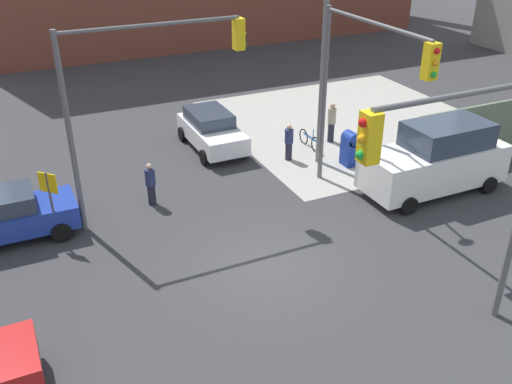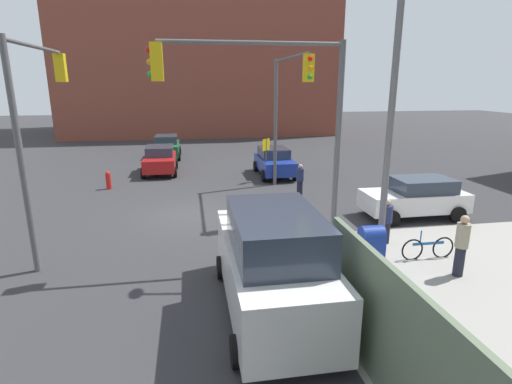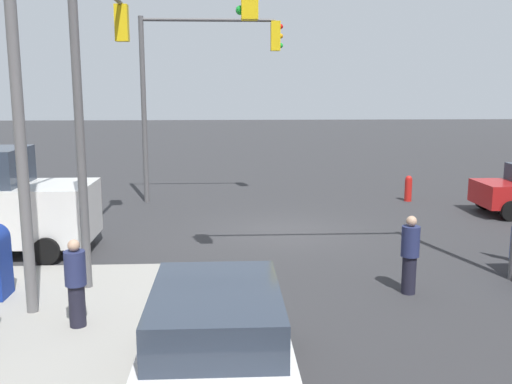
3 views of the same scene
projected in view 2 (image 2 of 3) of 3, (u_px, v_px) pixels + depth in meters
ground_plane at (192, 215)px, 16.66m from camera, size 120.00×120.00×0.00m
building_brick_west at (199, 52)px, 45.08m from camera, size 16.00×28.00×17.52m
traffic_signal_nw_corner at (286, 98)px, 18.24m from camera, size 6.00×0.36×6.50m
traffic_signal_se_corner at (39, 107)px, 12.25m from camera, size 4.99×0.36×6.50m
traffic_signal_ne_corner at (269, 107)px, 11.54m from camera, size 0.36×5.61×6.50m
street_lamp_corner at (379, 105)px, 11.40m from camera, size 0.72×2.66×8.00m
warning_sign_two_way at (266, 152)px, 22.04m from camera, size 0.48×0.48×2.40m
mailbox_blue at (371, 248)px, 11.36m from camera, size 0.56×0.64×1.43m
fire_hydrant at (108, 180)px, 20.63m from camera, size 0.26×0.26×0.94m
hatchback_white at (416, 197)px, 16.20m from camera, size 2.02×4.11×1.62m
sedan_green at (167, 146)px, 29.37m from camera, size 3.91×2.02×1.62m
sedan_red at (160, 159)px, 24.29m from camera, size 3.82×2.02×1.62m
sedan_blue at (274, 161)px, 23.66m from camera, size 4.08×2.02×1.62m
van_white_delivery at (272, 263)px, 9.22m from camera, size 5.40×2.32×2.62m
pedestrian_crossing at (461, 245)px, 11.12m from camera, size 0.36×0.36×1.81m
pedestrian_waiting at (300, 180)px, 19.18m from camera, size 0.36×0.36×1.59m
pedestrian_walking_north at (387, 221)px, 13.49m from camera, size 0.36×0.36×1.55m
bicycle_leaning_on_fence at (428, 248)px, 12.39m from camera, size 0.05×1.75×0.97m
bicycle_at_crosswalk at (291, 169)px, 24.01m from camera, size 1.75×0.05×0.97m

